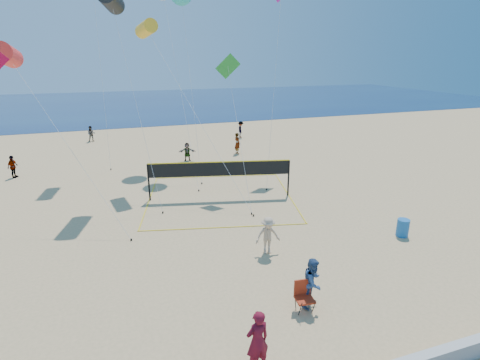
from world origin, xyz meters
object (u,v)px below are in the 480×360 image
object	(u,v)px
camp_chair	(304,294)
trash_barrel	(403,228)
volleyball_net	(220,173)
woman	(257,341)

from	to	relation	value
camp_chair	trash_barrel	size ratio (longest dim) A/B	1.44
volleyball_net	camp_chair	bearing A→B (deg)	-78.17
volleyball_net	trash_barrel	bearing A→B (deg)	-35.14
woman	volleyball_net	bearing A→B (deg)	-110.11
trash_barrel	volleyball_net	bearing A→B (deg)	131.65
camp_chair	trash_barrel	distance (m)	7.88
woman	volleyball_net	size ratio (longest dim) A/B	0.18
woman	camp_chair	bearing A→B (deg)	-151.01
camp_chair	volleyball_net	world-z (taller)	volleyball_net
woman	trash_barrel	size ratio (longest dim) A/B	2.20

